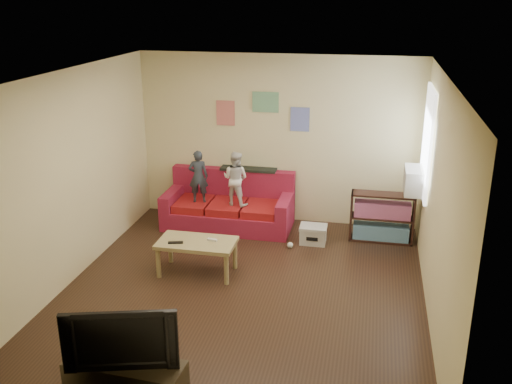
% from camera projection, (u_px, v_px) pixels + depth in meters
% --- Properties ---
extents(room_shell, '(4.52, 5.02, 2.72)m').
position_uv_depth(room_shell, '(242.00, 190.00, 6.79)').
color(room_shell, '#352115').
rests_on(room_shell, ground).
extents(sofa, '(2.03, 0.93, 0.89)m').
position_uv_depth(sofa, '(229.00, 207.00, 9.19)').
color(sofa, maroon).
rests_on(sofa, ground).
extents(child_a, '(0.34, 0.26, 0.84)m').
position_uv_depth(child_a, '(198.00, 176.00, 8.94)').
color(child_a, '#2D3640').
rests_on(child_a, sofa).
extents(child_b, '(0.48, 0.41, 0.86)m').
position_uv_depth(child_b, '(235.00, 178.00, 8.82)').
color(child_b, silver).
rests_on(child_b, sofa).
extents(coffee_table, '(1.03, 0.57, 0.46)m').
position_uv_depth(coffee_table, '(197.00, 246.00, 7.57)').
color(coffee_table, tan).
rests_on(coffee_table, ground).
extents(remote, '(0.20, 0.10, 0.02)m').
position_uv_depth(remote, '(176.00, 242.00, 7.48)').
color(remote, black).
rests_on(remote, coffee_table).
extents(game_controller, '(0.14, 0.06, 0.03)m').
position_uv_depth(game_controller, '(212.00, 240.00, 7.55)').
color(game_controller, silver).
rests_on(game_controller, coffee_table).
extents(bookshelf, '(0.94, 0.28, 0.75)m').
position_uv_depth(bookshelf, '(382.00, 220.00, 8.59)').
color(bookshelf, black).
rests_on(bookshelf, ground).
extents(window, '(0.04, 1.08, 1.48)m').
position_uv_depth(window, '(427.00, 142.00, 7.79)').
color(window, white).
rests_on(window, room_shell).
extents(ac_unit, '(0.28, 0.55, 0.35)m').
position_uv_depth(ac_unit, '(414.00, 180.00, 8.00)').
color(ac_unit, '#B7B2A3').
rests_on(ac_unit, window).
extents(artwork_left, '(0.30, 0.01, 0.40)m').
position_uv_depth(artwork_left, '(226.00, 113.00, 9.12)').
color(artwork_left, '#D87266').
rests_on(artwork_left, room_shell).
extents(artwork_center, '(0.42, 0.01, 0.32)m').
position_uv_depth(artwork_center, '(265.00, 102.00, 8.93)').
color(artwork_center, '#72B27F').
rests_on(artwork_center, room_shell).
extents(artwork_right, '(0.30, 0.01, 0.38)m').
position_uv_depth(artwork_right, '(300.00, 119.00, 8.90)').
color(artwork_right, '#727FCC').
rests_on(artwork_right, room_shell).
extents(file_box, '(0.40, 0.31, 0.28)m').
position_uv_depth(file_box, '(313.00, 234.00, 8.56)').
color(file_box, beige).
rests_on(file_box, ground).
extents(tv_stand, '(1.12, 0.43, 0.41)m').
position_uv_depth(tv_stand, '(126.00, 382.00, 5.22)').
color(tv_stand, '#362C1C').
rests_on(tv_stand, ground).
extents(television, '(1.01, 0.40, 0.58)m').
position_uv_depth(television, '(122.00, 335.00, 5.06)').
color(television, black).
rests_on(television, tv_stand).
extents(tissue, '(0.10, 0.10, 0.09)m').
position_uv_depth(tissue, '(290.00, 245.00, 8.42)').
color(tissue, silver).
rests_on(tissue, ground).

